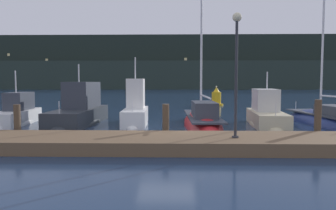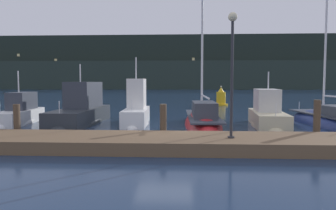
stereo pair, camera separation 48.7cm
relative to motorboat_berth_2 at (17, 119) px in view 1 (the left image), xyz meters
name	(u,v)px [view 1 (the left image)]	position (x,y,z in m)	size (l,w,h in m)	color
ground_plane	(166,138)	(8.68, -4.21, -0.31)	(400.00, 400.00, 0.00)	#192D4C
dock	(164,142)	(8.68, -6.53, -0.08)	(31.32, 2.80, 0.45)	brown
mooring_pile_1	(17,122)	(2.45, -4.88, 0.43)	(0.28, 0.28, 1.49)	#4C3D2D
mooring_pile_2	(166,122)	(8.68, -4.88, 0.45)	(0.28, 0.28, 1.51)	#4C3D2D
mooring_pile_3	(318,120)	(14.92, -4.88, 0.55)	(0.28, 0.28, 1.71)	#4C3D2D
motorboat_berth_2	(17,119)	(0.00, 0.00, 0.00)	(1.80, 5.14, 3.64)	white
motorboat_berth_3	(80,116)	(3.56, 0.23, 0.12)	(2.28, 6.84, 4.08)	#2D3338
motorboat_berth_4	(136,115)	(6.80, 0.18, 0.24)	(1.60, 4.83, 4.30)	white
sailboat_berth_5	(202,123)	(10.55, -0.44, -0.17)	(2.15, 8.26, 12.65)	red
motorboat_berth_6	(266,119)	(14.12, -0.17, 0.05)	(2.19, 5.50, 3.53)	beige
sailboat_berth_7	(327,123)	(17.58, 0.13, -0.21)	(2.99, 7.95, 11.28)	navy
channel_buoy	(216,98)	(13.18, 14.84, 0.43)	(1.40, 1.40, 1.98)	gold
dock_lamppost	(236,56)	(11.22, -6.75, 3.04)	(0.32, 0.32, 4.39)	#2D2D33
hillside_backdrop	(172,65)	(7.59, 89.94, 7.43)	(240.00, 23.00, 16.80)	#1E2823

